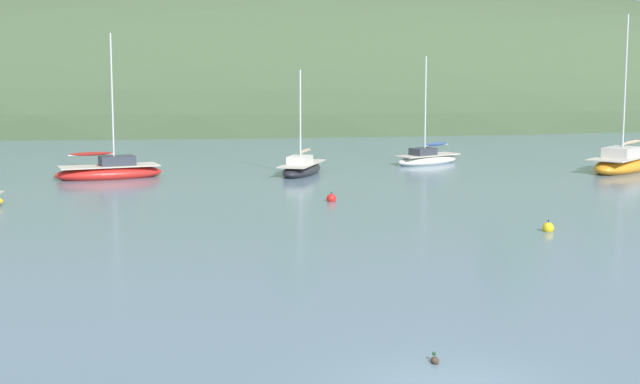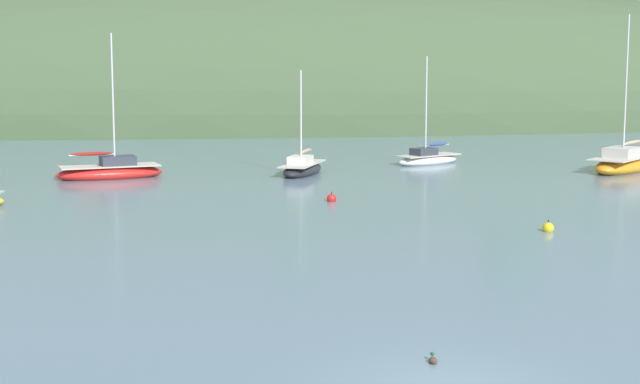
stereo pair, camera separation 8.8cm
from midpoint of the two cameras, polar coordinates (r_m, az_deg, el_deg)
far_shoreline_hill at (r=96.35m, az=-4.44°, el=4.05°), size 150.00×36.00×30.58m
sailboat_navy_dinghy at (r=60.39m, az=6.30°, el=1.93°), size 4.77×3.63×6.67m
sailboat_black_sloop at (r=54.25m, az=-11.98°, el=1.17°), size 6.04×3.32×7.95m
sailboat_teal_outer at (r=59.20m, az=17.25°, el=1.59°), size 6.53×6.50×9.10m
sailboat_red_portside at (r=54.91m, az=-0.99°, el=1.38°), size 3.46×5.23×5.96m
mooring_buoy_inner at (r=44.71m, az=0.73°, el=-0.39°), size 0.44×0.44×0.54m
mooring_buoy_channel at (r=38.15m, az=13.12°, el=-2.05°), size 0.44×0.44×0.54m
duck_trailing at (r=21.76m, az=6.67°, el=-9.64°), size 0.22×0.43×0.24m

